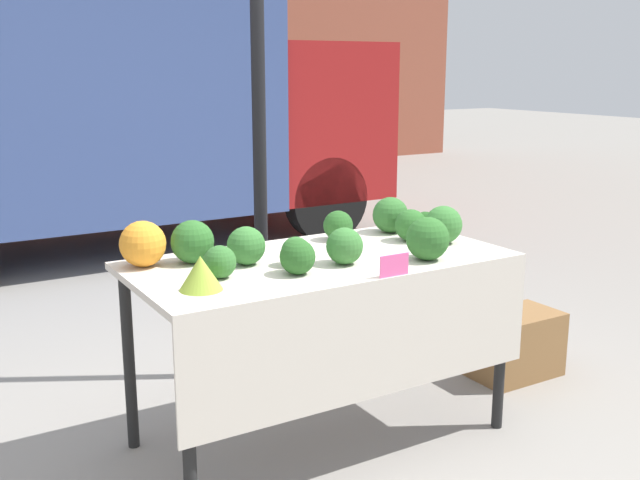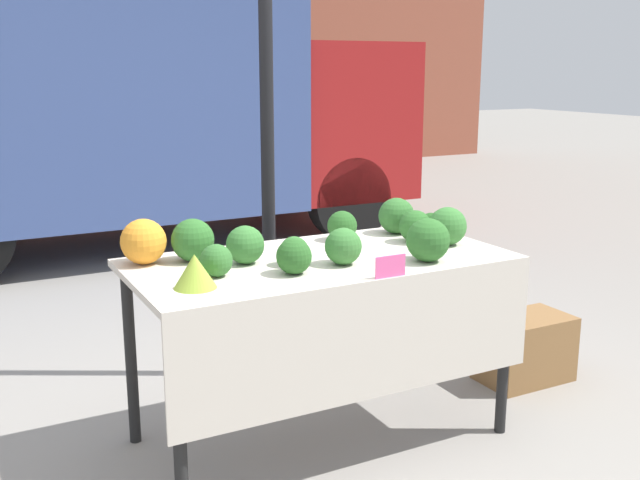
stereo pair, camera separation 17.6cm
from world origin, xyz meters
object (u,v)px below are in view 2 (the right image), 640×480
Objects in this scene: produce_crate at (525,348)px; parked_truck at (122,102)px; orange_cauliflower at (143,242)px; price_sign at (390,266)px.

parked_truck is at bearing 104.64° from produce_crate.
orange_cauliflower reaches higher than produce_crate.
produce_crate is at bearing -75.36° from parked_truck.
produce_crate is (1.97, -0.21, -0.76)m from orange_cauliflower.
parked_truck is at bearing 77.54° from orange_cauliflower.
parked_truck reaches higher than orange_cauliflower.
produce_crate is at bearing 21.03° from price_sign.
parked_truck is 26.22× the size of orange_cauliflower.
price_sign is 0.28× the size of produce_crate.
parked_truck is 4.08m from orange_cauliflower.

